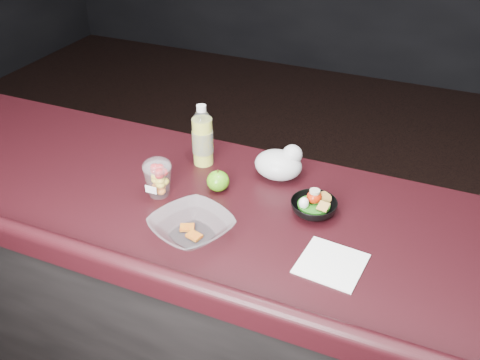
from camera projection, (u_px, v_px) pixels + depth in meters
name	position (u px, v px, depth m)	size (l,w,h in m)	color
counter	(253.00, 332.00, 1.83)	(4.06, 0.71, 1.02)	black
lemonade_bottle	(203.00, 140.00, 1.74)	(0.07, 0.07, 0.21)	#CDD437
fruit_cup	(158.00, 177.00, 1.60)	(0.09, 0.09, 0.12)	white
green_apple	(218.00, 181.00, 1.64)	(0.07, 0.07, 0.07)	#368C10
plastic_bag	(280.00, 164.00, 1.69)	(0.15, 0.13, 0.11)	silver
snack_bowl	(313.00, 206.00, 1.54)	(0.17, 0.17, 0.07)	black
takeout_bowl	(192.00, 227.00, 1.46)	(0.28, 0.28, 0.05)	silver
paper_napkin	(331.00, 263.00, 1.37)	(0.16, 0.16, 0.00)	white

